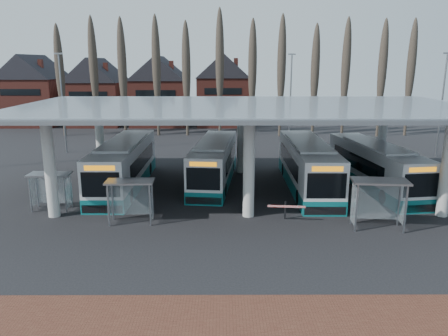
{
  "coord_description": "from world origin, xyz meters",
  "views": [
    {
      "loc": [
        -1.6,
        -23.07,
        9.28
      ],
      "look_at": [
        -1.49,
        7.0,
        1.96
      ],
      "focal_mm": 35.0,
      "sensor_mm": 36.0,
      "label": 1
    }
  ],
  "objects_px": {
    "shelter_0": "(51,183)",
    "bus_1": "(214,162)",
    "bus_0": "(124,165)",
    "shelter_2": "(379,193)",
    "bus_3": "(375,167)",
    "shelter_1": "(131,192)",
    "bus_2": "(307,166)"
  },
  "relations": [
    {
      "from": "shelter_0",
      "to": "bus_1",
      "type": "bearing_deg",
      "value": 33.28
    },
    {
      "from": "bus_0",
      "to": "shelter_0",
      "type": "distance_m",
      "value": 6.32
    },
    {
      "from": "bus_1",
      "to": "shelter_2",
      "type": "distance_m",
      "value": 13.73
    },
    {
      "from": "bus_0",
      "to": "shelter_0",
      "type": "bearing_deg",
      "value": -123.73
    },
    {
      "from": "bus_3",
      "to": "shelter_0",
      "type": "relative_size",
      "value": 4.73
    },
    {
      "from": "bus_1",
      "to": "shelter_1",
      "type": "relative_size",
      "value": 4.32
    },
    {
      "from": "bus_2",
      "to": "bus_1",
      "type": "bearing_deg",
      "value": 167.31
    },
    {
      "from": "shelter_1",
      "to": "bus_2",
      "type": "bearing_deg",
      "value": 30.01
    },
    {
      "from": "bus_1",
      "to": "bus_2",
      "type": "relative_size",
      "value": 0.95
    },
    {
      "from": "shelter_0",
      "to": "shelter_1",
      "type": "xyz_separation_m",
      "value": [
        5.6,
        -2.36,
        0.13
      ]
    },
    {
      "from": "bus_3",
      "to": "bus_0",
      "type": "bearing_deg",
      "value": 171.8
    },
    {
      "from": "bus_2",
      "to": "shelter_1",
      "type": "relative_size",
      "value": 4.54
    },
    {
      "from": "bus_3",
      "to": "shelter_0",
      "type": "height_order",
      "value": "bus_3"
    },
    {
      "from": "bus_2",
      "to": "shelter_0",
      "type": "bearing_deg",
      "value": -163.61
    },
    {
      "from": "bus_1",
      "to": "shelter_1",
      "type": "distance_m",
      "value": 10.13
    },
    {
      "from": "bus_3",
      "to": "shelter_0",
      "type": "bearing_deg",
      "value": -174.92
    },
    {
      "from": "shelter_1",
      "to": "shelter_2",
      "type": "height_order",
      "value": "shelter_2"
    },
    {
      "from": "bus_0",
      "to": "bus_3",
      "type": "height_order",
      "value": "bus_0"
    },
    {
      "from": "bus_3",
      "to": "shelter_1",
      "type": "distance_m",
      "value": 18.41
    },
    {
      "from": "bus_0",
      "to": "bus_3",
      "type": "xyz_separation_m",
      "value": [
        18.94,
        -0.25,
        -0.08
      ]
    },
    {
      "from": "shelter_1",
      "to": "shelter_2",
      "type": "xyz_separation_m",
      "value": [
        14.24,
        -0.97,
        0.2
      ]
    },
    {
      "from": "bus_0",
      "to": "bus_1",
      "type": "bearing_deg",
      "value": 11.41
    },
    {
      "from": "bus_3",
      "to": "shelter_2",
      "type": "bearing_deg",
      "value": -115.02
    },
    {
      "from": "bus_1",
      "to": "bus_3",
      "type": "bearing_deg",
      "value": -1.59
    },
    {
      "from": "shelter_0",
      "to": "shelter_2",
      "type": "relative_size",
      "value": 0.81
    },
    {
      "from": "bus_2",
      "to": "shelter_1",
      "type": "bearing_deg",
      "value": -147.71
    },
    {
      "from": "bus_2",
      "to": "shelter_2",
      "type": "bearing_deg",
      "value": -72.86
    },
    {
      "from": "shelter_2",
      "to": "bus_1",
      "type": "bearing_deg",
      "value": 139.54
    },
    {
      "from": "shelter_0",
      "to": "shelter_1",
      "type": "relative_size",
      "value": 0.93
    },
    {
      "from": "bus_0",
      "to": "bus_2",
      "type": "bearing_deg",
      "value": -1.01
    },
    {
      "from": "bus_0",
      "to": "shelter_1",
      "type": "xyz_separation_m",
      "value": [
        2.06,
        -7.6,
        0.21
      ]
    },
    {
      "from": "bus_1",
      "to": "shelter_0",
      "type": "distance_m",
      "value": 12.27
    }
  ]
}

